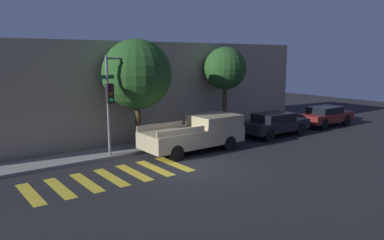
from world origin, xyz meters
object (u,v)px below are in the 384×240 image
(traffic_light_pole, at_px, (115,89))
(tree_midblock, at_px, (225,69))
(tree_near_corner, at_px, (137,74))
(pickup_truck, at_px, (197,133))
(sedan_near_corner, at_px, (274,123))
(sedan_middle, at_px, (325,115))

(traffic_light_pole, distance_m, tree_midblock, 7.73)
(tree_near_corner, bearing_deg, traffic_light_pole, -149.63)
(pickup_truck, height_order, sedan_near_corner, pickup_truck)
(pickup_truck, relative_size, tree_midblock, 1.00)
(traffic_light_pole, height_order, tree_midblock, tree_midblock)
(traffic_light_pole, bearing_deg, sedan_middle, -4.89)
(sedan_near_corner, bearing_deg, traffic_light_pole, 172.50)
(traffic_light_pole, relative_size, pickup_truck, 0.90)
(pickup_truck, xyz_separation_m, tree_midblock, (3.85, 2.24, 3.06))
(traffic_light_pole, xyz_separation_m, sedan_middle, (14.79, -1.27, -2.50))
(sedan_near_corner, bearing_deg, tree_midblock, 131.42)
(pickup_truck, relative_size, sedan_middle, 1.25)
(sedan_near_corner, distance_m, tree_midblock, 4.38)
(pickup_truck, bearing_deg, tree_midblock, 30.23)
(pickup_truck, height_order, sedan_middle, pickup_truck)
(pickup_truck, bearing_deg, tree_near_corner, 133.32)
(traffic_light_pole, height_order, sedan_near_corner, traffic_light_pole)
(traffic_light_pole, relative_size, sedan_near_corner, 1.08)
(traffic_light_pole, distance_m, tree_near_corner, 2.01)
(sedan_near_corner, bearing_deg, pickup_truck, 180.00)
(sedan_middle, bearing_deg, sedan_near_corner, -180.00)
(traffic_light_pole, relative_size, sedan_middle, 1.13)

